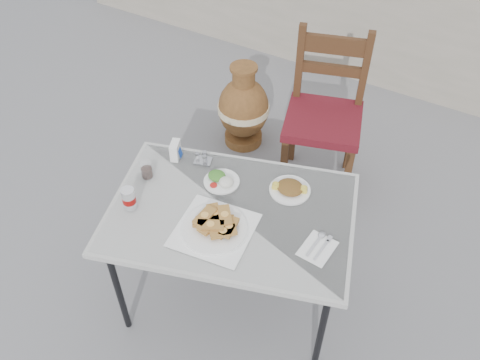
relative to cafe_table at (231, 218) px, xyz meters
The scene contains 13 objects.
ground 0.66m from the cafe_table, behind, with size 80.00×80.00×0.00m, color slate.
cafe_table is the anchor object (origin of this frame).
pide_plate 0.16m from the cafe_table, 91.80° to the right, with size 0.38×0.38×0.07m.
salad_rice_plate 0.21m from the cafe_table, 135.09° to the left, with size 0.18×0.18×0.04m.
salad_chopped_plate 0.32m from the cafe_table, 54.93° to the left, with size 0.20×0.20×0.04m.
soda_can 0.49m from the cafe_table, 152.63° to the right, with size 0.06×0.06×0.11m.
cola_glass 0.49m from the cafe_table, behind, with size 0.06×0.06×0.09m.
napkin_holder 0.48m from the cafe_table, 158.14° to the left, with size 0.07×0.09×0.10m.
condiment_caddy 0.38m from the cafe_table, 144.09° to the left, with size 0.10×0.09×0.06m.
cutlery_napkin 0.44m from the cafe_table, ahead, with size 0.14×0.19×0.01m.
chair 1.11m from the cafe_table, 89.39° to the left, with size 0.58×0.58×1.05m.
terracotta_urn 1.38m from the cafe_table, 117.44° to the left, with size 0.37×0.37×0.64m.
back_wall 2.51m from the cafe_table, 92.87° to the left, with size 6.00×0.25×1.20m, color #A69A8A.
Camera 1 is at (0.97, -1.36, 2.47)m, focal length 38.00 mm.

